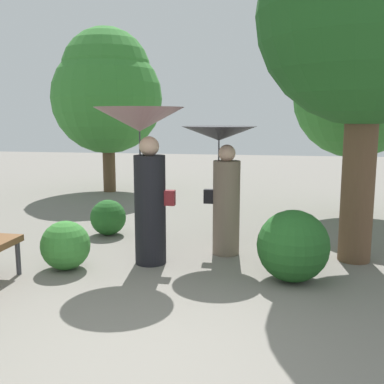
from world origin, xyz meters
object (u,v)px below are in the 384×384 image
(person_right, at_px, (222,169))
(tree_near_left, at_px, (107,90))
(tree_mid_right, at_px, (357,85))
(person_left, at_px, (144,153))

(person_right, xyz_separation_m, tree_near_left, (-3.50, 4.99, 1.38))
(person_right, height_order, tree_mid_right, tree_mid_right)
(person_left, relative_size, tree_mid_right, 0.53)
(person_left, distance_m, tree_near_left, 6.24)
(person_left, height_order, tree_mid_right, tree_mid_right)
(tree_near_left, distance_m, tree_mid_right, 6.08)
(person_right, xyz_separation_m, tree_mid_right, (2.24, 2.99, 1.31))
(person_right, bearing_deg, person_left, 121.41)
(person_left, relative_size, tree_near_left, 0.50)
(person_left, height_order, tree_near_left, tree_near_left)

